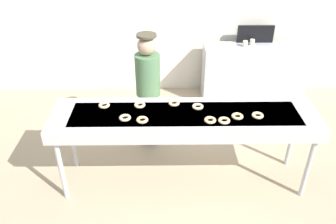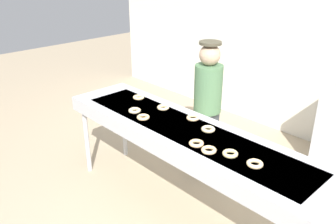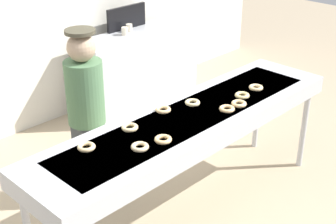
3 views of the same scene
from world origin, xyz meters
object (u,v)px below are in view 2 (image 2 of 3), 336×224
plain_donut_0 (135,111)px  plain_donut_6 (139,97)px  plain_donut_7 (208,129)px  plain_donut_8 (209,150)px  plain_donut_5 (163,107)px  plain_donut_9 (196,143)px  plain_donut_2 (255,164)px  plain_donut_3 (143,117)px  plain_donut_1 (193,118)px  fryer_conveyor (187,137)px  plain_donut_4 (230,154)px  worker_baker (208,101)px

plain_donut_0 → plain_donut_6: bearing=134.7°
plain_donut_7 → plain_donut_8: size_ratio=1.00×
plain_donut_8 → plain_donut_6: bearing=166.0°
plain_donut_5 → plain_donut_9: 0.84m
plain_donut_5 → plain_donut_6: bearing=-179.7°
plain_donut_2 → plain_donut_3: 1.26m
plain_donut_0 → plain_donut_1: (0.54, 0.31, 0.00)m
plain_donut_7 → plain_donut_0: bearing=-164.4°
fryer_conveyor → plain_donut_9: 0.32m
plain_donut_7 → plain_donut_4: bearing=-26.7°
plain_donut_9 → worker_baker: size_ratio=0.08×
plain_donut_9 → fryer_conveyor: bearing=148.7°
plain_donut_1 → plain_donut_8: bearing=-35.3°
plain_donut_5 → plain_donut_8: 0.98m
plain_donut_3 → plain_donut_8: 0.87m
plain_donut_3 → plain_donut_1: bearing=44.9°
plain_donut_2 → plain_donut_6: bearing=172.2°
plain_donut_7 → plain_donut_8: bearing=-48.5°
plain_donut_2 → plain_donut_9: bearing=-170.7°
fryer_conveyor → plain_donut_0: 0.67m
plain_donut_1 → plain_donut_6: 0.80m
plain_donut_0 → worker_baker: 0.94m
plain_donut_1 → plain_donut_8: 0.64m
plain_donut_6 → plain_donut_2: bearing=-7.8°
plain_donut_5 → plain_donut_9: size_ratio=1.00×
plain_donut_3 → plain_donut_0: bearing=167.4°
plain_donut_6 → plain_donut_9: bearing=-15.3°
plain_donut_3 → worker_baker: size_ratio=0.08×
plain_donut_0 → plain_donut_3: same height
plain_donut_6 → worker_baker: 0.81m
plain_donut_1 → plain_donut_7: bearing=-16.8°
plain_donut_7 → plain_donut_6: bearing=177.8°
plain_donut_6 → plain_donut_5: bearing=0.3°
plain_donut_3 → plain_donut_5: same height
plain_donut_0 → plain_donut_8: (1.06, -0.06, 0.00)m
plain_donut_9 → plain_donut_8: bearing=-3.7°
plain_donut_6 → worker_baker: bearing=53.5°
plain_donut_8 → plain_donut_4: bearing=27.8°
fryer_conveyor → worker_baker: bearing=118.7°
worker_baker → plain_donut_4: bearing=127.0°
plain_donut_5 → worker_baker: 0.65m
plain_donut_0 → plain_donut_8: 1.06m
fryer_conveyor → plain_donut_8: bearing=-22.3°
plain_donut_1 → plain_donut_6: (-0.80, -0.04, 0.00)m
plain_donut_0 → plain_donut_7: (0.81, 0.23, 0.00)m
fryer_conveyor → plain_donut_5: plain_donut_5 is taller
plain_donut_3 → plain_donut_8: (0.87, -0.02, 0.00)m
plain_donut_1 → plain_donut_9: bearing=-43.9°
plain_donut_3 → plain_donut_8: same height
plain_donut_4 → plain_donut_9: (-0.30, -0.07, 0.00)m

